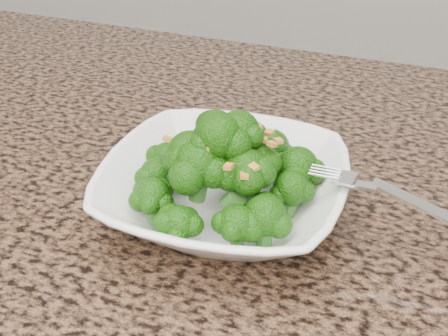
% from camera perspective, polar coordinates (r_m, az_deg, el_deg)
% --- Properties ---
extents(granite_counter, '(1.64, 1.04, 0.03)m').
position_cam_1_polar(granite_counter, '(0.53, -18.71, -7.72)').
color(granite_counter, brown).
rests_on(granite_counter, cabinet).
extents(bowl, '(0.23, 0.23, 0.05)m').
position_cam_1_polar(bowl, '(0.50, 0.00, -2.31)').
color(bowl, white).
rests_on(bowl, granite_counter).
extents(broccoli_pile, '(0.19, 0.19, 0.07)m').
position_cam_1_polar(broccoli_pile, '(0.47, 0.00, 3.73)').
color(broccoli_pile, '#1C5B0A').
rests_on(broccoli_pile, bowl).
extents(garlic_topping, '(0.11, 0.11, 0.01)m').
position_cam_1_polar(garlic_topping, '(0.45, 0.00, 7.79)').
color(garlic_topping, gold).
rests_on(garlic_topping, broccoli_pile).
extents(fork, '(0.17, 0.05, 0.01)m').
position_cam_1_polar(fork, '(0.46, 14.54, -1.86)').
color(fork, silver).
rests_on(fork, bowl).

